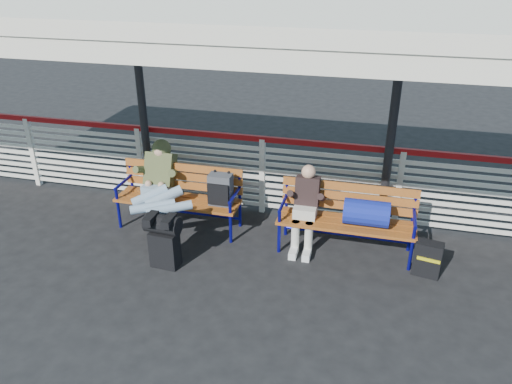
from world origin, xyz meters
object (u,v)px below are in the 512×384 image
(companion_person, at_px, (305,207))
(bench_right, at_px, (357,213))
(luggage_stack, at_px, (164,239))
(traveler_man, at_px, (159,193))
(suitcase_side, at_px, (428,259))
(bench_left, at_px, (192,191))

(companion_person, bearing_deg, bench_right, 0.65)
(bench_right, bearing_deg, luggage_stack, -158.19)
(traveler_man, xyz_separation_m, suitcase_side, (3.60, -0.06, -0.44))
(companion_person, distance_m, suitcase_side, 1.67)
(luggage_stack, bearing_deg, bench_left, 94.06)
(luggage_stack, height_order, suitcase_side, luggage_stack)
(traveler_man, bearing_deg, companion_person, 6.77)
(luggage_stack, bearing_deg, companion_person, 33.01)
(bench_left, height_order, suitcase_side, bench_left)
(luggage_stack, xyz_separation_m, bench_left, (-0.00, 1.03, 0.19))
(bench_right, xyz_separation_m, suitcase_side, (0.93, -0.31, -0.36))
(traveler_man, height_order, suitcase_side, traveler_man)
(bench_left, distance_m, companion_person, 1.66)
(companion_person, bearing_deg, bench_left, 176.22)
(luggage_stack, xyz_separation_m, companion_person, (1.65, 0.92, 0.20))
(luggage_stack, relative_size, suitcase_side, 1.60)
(traveler_man, distance_m, companion_person, 2.01)
(luggage_stack, distance_m, bench_right, 2.51)
(bench_left, relative_size, companion_person, 1.57)
(bench_right, bearing_deg, suitcase_side, -18.27)
(bench_left, xyz_separation_m, companion_person, (1.65, -0.11, 0.00))
(bench_right, relative_size, traveler_man, 1.10)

